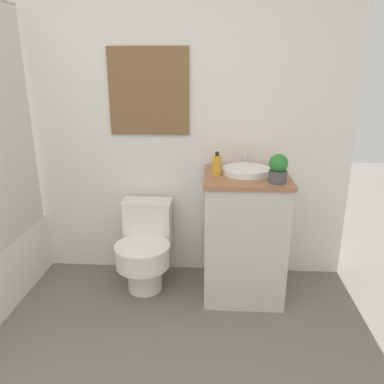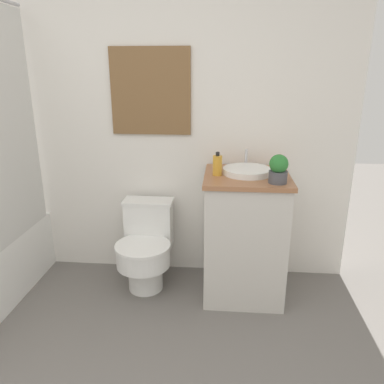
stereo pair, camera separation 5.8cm
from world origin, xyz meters
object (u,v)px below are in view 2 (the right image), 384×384
(sink, at_px, (247,171))
(soap_bottle, at_px, (217,165))
(potted_plant, at_px, (278,169))
(toilet, at_px, (146,247))

(sink, bearing_deg, soap_bottle, -166.54)
(sink, distance_m, potted_plant, 0.27)
(sink, distance_m, soap_bottle, 0.21)
(sink, xyz_separation_m, potted_plant, (0.18, -0.20, 0.07))
(toilet, relative_size, potted_plant, 3.50)
(potted_plant, bearing_deg, toilet, 167.43)
(toilet, bearing_deg, sink, -0.06)
(toilet, xyz_separation_m, sink, (0.71, -0.00, 0.60))
(toilet, xyz_separation_m, soap_bottle, (0.51, -0.05, 0.64))
(toilet, bearing_deg, soap_bottle, -5.39)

